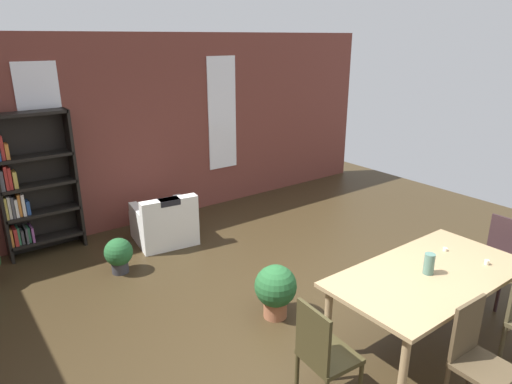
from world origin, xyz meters
TOP-DOWN VIEW (x-y plane):
  - ground_plane at (0.00, 0.00)m, footprint 10.60×10.60m
  - back_wall_brick at (0.00, 4.13)m, footprint 9.16×0.12m
  - window_pane_0 at (-1.43, 4.06)m, footprint 0.55×0.02m
  - window_pane_1 at (1.43, 4.06)m, footprint 0.55×0.02m
  - dining_table at (0.81, -0.46)m, footprint 2.00×1.02m
  - vase_on_table at (0.77, -0.46)m, footprint 0.10×0.10m
  - tealight_candle_0 at (1.38, -0.70)m, footprint 0.04×0.04m
  - tealight_candle_1 at (1.33, -0.29)m, footprint 0.04×0.04m
  - dining_chair_head_right at (2.18, -0.46)m, footprint 0.40×0.40m
  - dining_chair_near_left at (0.36, -1.20)m, footprint 0.41×0.41m
  - dining_chair_head_left at (-0.56, -0.45)m, footprint 0.43×0.43m
  - bookshelf_tall at (-1.72, 3.89)m, footprint 0.99×0.29m
  - armchair_white at (-0.17, 3.17)m, footprint 0.90×0.90m
  - potted_plant_corner at (-0.07, 0.74)m, footprint 0.45×0.45m
  - potted_plant_window at (-1.05, 2.67)m, footprint 0.36×0.36m

SIDE VIEW (x-z plane):
  - ground_plane at x=0.00m, z-range 0.00..0.00m
  - potted_plant_window at x=-1.05m, z-range 0.03..0.49m
  - armchair_white at x=-0.17m, z-range -0.10..0.65m
  - potted_plant_corner at x=-0.07m, z-range 0.04..0.63m
  - dining_chair_head_right at x=2.18m, z-range 0.04..0.99m
  - dining_chair_near_left at x=0.36m, z-range 0.04..0.99m
  - dining_chair_head_left at x=-0.56m, z-range 0.04..0.99m
  - dining_table at x=0.81m, z-range 0.31..1.08m
  - tealight_candle_1 at x=1.33m, z-range 0.77..0.80m
  - tealight_candle_0 at x=1.38m, z-range 0.77..0.82m
  - vase_on_table at x=0.77m, z-range 0.77..0.97m
  - bookshelf_tall at x=-1.72m, z-range -0.01..1.94m
  - back_wall_brick at x=0.00m, z-range 0.00..2.93m
  - window_pane_0 at x=-1.43m, z-range 0.66..2.56m
  - window_pane_1 at x=1.43m, z-range 0.66..2.56m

